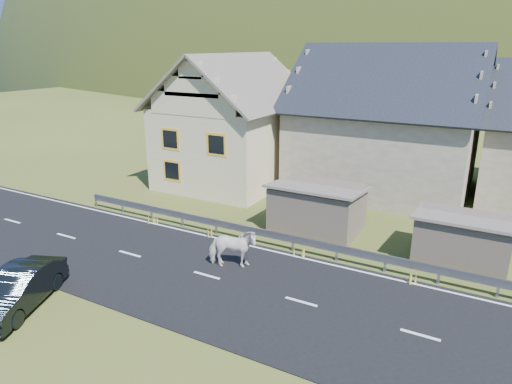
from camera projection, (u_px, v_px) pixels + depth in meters
The scene contains 12 objects.
ground at pixel (301, 303), 15.96m from camera, with size 160.00×160.00×0.00m, color #323D17.
road at pixel (301, 302), 15.95m from camera, with size 60.00×7.00×0.04m, color black.
lane_markings at pixel (301, 302), 15.94m from camera, with size 60.00×6.60×0.01m, color silver.
guardrail at pixel (337, 249), 18.86m from camera, with size 28.10×0.09×0.75m.
shed_left at pixel (317, 208), 21.96m from camera, with size 4.30×3.30×2.40m, color #6D5C4F.
shed_right at pixel (462, 240), 18.60m from camera, with size 3.80×2.90×2.20m, color #6D5C4F.
house_cream at pixel (234, 115), 29.21m from camera, with size 7.80×9.80×8.30m.
house_stone_a at pixel (387, 114), 27.51m from camera, with size 10.80×9.80×8.90m.
mountain at pixel (503, 126), 170.06m from camera, with size 440.00×280.00×260.00m, color #28370F.
conifer_patch at pixel (277, 55), 131.07m from camera, with size 76.00×50.00×28.00m, color black.
horse at pixel (232, 248), 18.19m from camera, with size 1.96×0.89×1.65m, color silver.
car at pixel (18, 289), 15.51m from camera, with size 1.44×4.12×1.36m, color black.
Camera 1 is at (5.33, -13.04, 8.60)m, focal length 32.00 mm.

